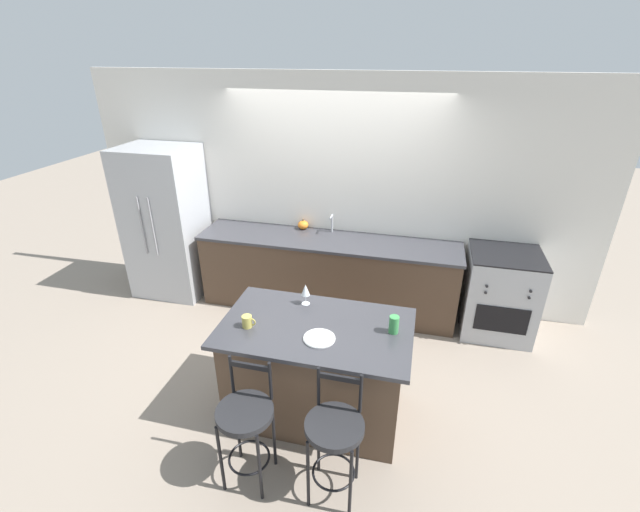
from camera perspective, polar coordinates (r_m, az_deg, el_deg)
The scene contains 14 objects.
ground_plane at distance 5.09m, azimuth -0.01°, elevation -8.79°, with size 18.00×18.00×0.00m, color gray.
wall_back at distance 5.12m, azimuth 1.93°, elevation 8.29°, with size 6.00×0.07×2.70m.
back_counter at distance 5.17m, azimuth 1.02°, elevation -2.28°, with size 3.06×0.69×0.91m.
sink_faucet at distance 5.10m, azimuth 1.59°, elevation 4.63°, with size 0.02×0.13×0.22m.
kitchen_island at distance 3.74m, azimuth -0.54°, elevation -14.94°, with size 1.54×0.91×0.90m.
refrigerator at distance 5.70m, azimuth -19.75°, elevation 4.25°, with size 0.88×0.76×1.88m.
oven_range at distance 5.11m, azimuth 22.80°, elevation -4.57°, with size 0.74×0.71×0.96m.
bar_stool_near at distance 3.25m, azimuth -9.82°, elevation -21.00°, with size 0.40×0.40×0.99m.
bar_stool_far at distance 3.13m, azimuth 1.94°, elevation -22.89°, with size 0.40×0.40×0.99m.
dinner_plate at distance 3.32m, azimuth -0.10°, elevation -10.88°, with size 0.25×0.25×0.02m.
wine_glass at distance 3.67m, azimuth -1.95°, elevation -4.59°, with size 0.08×0.08×0.19m.
coffee_mug at distance 3.48m, azimuth -9.66°, elevation -8.60°, with size 0.11×0.08×0.10m.
tumbler_cup at distance 3.40m, azimuth 9.82°, elevation -8.99°, with size 0.08×0.08×0.14m.
pumpkin_decoration at distance 5.24m, azimuth -2.26°, elevation 4.17°, with size 0.13×0.13×0.13m.
Camera 1 is at (1.01, -4.06, 2.90)m, focal length 24.00 mm.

